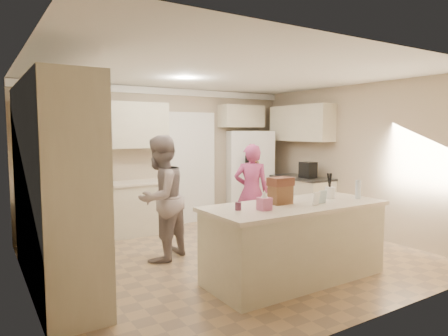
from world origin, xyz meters
TOP-DOWN VIEW (x-y plane):
  - floor at (0.00, 0.00)m, footprint 5.20×4.60m
  - ceiling at (0.00, 0.00)m, footprint 5.20×4.60m
  - wall_back at (0.00, 2.31)m, footprint 5.20×0.02m
  - wall_front at (0.00, -2.31)m, footprint 5.20×0.02m
  - wall_left at (-2.61, 0.00)m, footprint 0.02×4.60m
  - wall_right at (2.61, 0.00)m, footprint 0.02×4.60m
  - crown_back at (0.00, 2.26)m, footprint 5.20×0.08m
  - pantry_bank at (-2.30, 0.20)m, footprint 0.60×2.60m
  - back_base_cab at (-1.15, 2.00)m, footprint 2.20×0.60m
  - back_countertop at (-1.15, 1.99)m, footprint 2.24×0.63m
  - back_upper_cab at (-1.15, 2.12)m, footprint 2.20×0.35m
  - doorway_opening at (0.55, 2.28)m, footprint 0.90×0.06m
  - doorway_casing at (0.55, 2.24)m, footprint 1.02×0.03m
  - wall_frame_upper at (0.02, 2.27)m, footprint 0.15×0.02m
  - wall_frame_lower at (0.02, 2.27)m, footprint 0.15×0.02m
  - refrigerator at (1.77, 2.05)m, footprint 1.08×0.96m
  - fridge_seam at (1.77, 1.69)m, footprint 0.02×0.02m
  - fridge_dispenser at (1.55, 1.68)m, footprint 0.22×0.03m
  - fridge_handle_l at (1.72, 1.68)m, footprint 0.02×0.02m
  - fridge_handle_r at (1.82, 1.68)m, footprint 0.02×0.02m
  - over_fridge_cab at (1.65, 2.12)m, footprint 0.95×0.35m
  - right_base_cab at (2.30, 1.00)m, footprint 0.60×1.20m
  - right_countertop at (2.29, 1.00)m, footprint 0.63×1.24m
  - right_upper_cab at (2.43, 1.20)m, footprint 0.35×1.50m
  - coffee_maker at (2.25, 0.80)m, footprint 0.22×0.28m
  - island_base at (0.20, -1.10)m, footprint 2.20×0.90m
  - island_top at (0.20, -1.10)m, footprint 2.28×0.96m
  - utensil_crock at (0.85, -1.05)m, footprint 0.13×0.13m
  - tissue_box at (-0.35, -1.20)m, footprint 0.13×0.13m
  - tissue_plume at (-0.35, -1.20)m, footprint 0.08×0.08m
  - dollhouse_body at (0.05, -1.00)m, footprint 0.26×0.18m
  - dollhouse_roof at (0.05, -1.00)m, footprint 0.28×0.20m
  - jam_jar at (-0.60, -1.05)m, footprint 0.07×0.07m
  - greeting_card_a at (0.35, -1.30)m, footprint 0.12×0.06m
  - greeting_card_b at (0.50, -1.25)m, footprint 0.12×0.05m
  - water_bottle at (1.15, -1.25)m, footprint 0.07×0.07m
  - shaker_salt at (1.02, -0.88)m, footprint 0.05×0.05m
  - shaker_pepper at (1.09, -0.88)m, footprint 0.05×0.05m
  - teen_boy at (-0.88, 0.45)m, footprint 1.07×1.01m
  - teen_girl at (0.84, 0.67)m, footprint 0.69×0.65m
  - fridge_magnets at (1.77, 1.68)m, footprint 0.76×0.02m

SIDE VIEW (x-z plane):
  - floor at x=0.00m, z-range -0.02..0.00m
  - back_base_cab at x=-1.15m, z-range 0.00..0.88m
  - right_base_cab at x=2.30m, z-range 0.00..0.88m
  - island_base at x=0.20m, z-range 0.00..0.88m
  - teen_girl at x=0.84m, z-range 0.00..1.59m
  - teen_boy at x=-0.88m, z-range 0.00..1.74m
  - back_countertop at x=-1.15m, z-range 0.88..0.92m
  - refrigerator at x=1.77m, z-range 0.00..1.80m
  - fridge_seam at x=1.77m, z-range 0.01..1.79m
  - right_countertop at x=2.29m, z-range 0.88..0.92m
  - island_top at x=0.20m, z-range 0.88..0.93m
  - fridge_magnets at x=1.77m, z-range 0.18..1.62m
  - jam_jar at x=-0.60m, z-range 0.93..1.02m
  - shaker_salt at x=1.02m, z-range 0.93..1.02m
  - shaker_pepper at x=1.09m, z-range 0.93..1.02m
  - tissue_box at x=-0.35m, z-range 0.93..1.07m
  - utensil_crock at x=0.85m, z-range 0.93..1.07m
  - greeting_card_a at x=0.35m, z-range 0.93..1.08m
  - greeting_card_b at x=0.50m, z-range 0.93..1.08m
  - dollhouse_body at x=0.05m, z-range 0.93..1.15m
  - water_bottle at x=1.15m, z-range 0.92..1.17m
  - doorway_opening at x=0.55m, z-range 0.00..2.10m
  - doorway_casing at x=0.55m, z-range -0.06..2.16m
  - fridge_handle_l at x=1.72m, z-range 0.62..1.48m
  - fridge_handle_r at x=1.82m, z-range 0.62..1.48m
  - coffee_maker at x=2.25m, z-range 0.92..1.22m
  - tissue_plume at x=-0.35m, z-range 1.06..1.15m
  - fridge_dispenser at x=1.55m, z-range 0.97..1.32m
  - pantry_bank at x=-2.30m, z-range 0.00..2.35m
  - dollhouse_roof at x=0.05m, z-range 1.15..1.25m
  - wall_frame_lower at x=0.02m, z-range 1.18..1.38m
  - wall_back at x=0.00m, z-range 0.00..2.60m
  - wall_front at x=0.00m, z-range 0.00..2.60m
  - wall_left at x=-2.61m, z-range 0.00..2.60m
  - wall_right at x=2.61m, z-range 0.00..2.60m
  - wall_frame_upper at x=0.02m, z-range 1.45..1.65m
  - back_upper_cab at x=-1.15m, z-range 1.50..2.30m
  - right_upper_cab at x=2.43m, z-range 1.60..2.30m
  - over_fridge_cab at x=1.65m, z-range 1.88..2.33m
  - crown_back at x=0.00m, z-range 2.47..2.59m
  - ceiling at x=0.00m, z-range 2.60..2.62m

